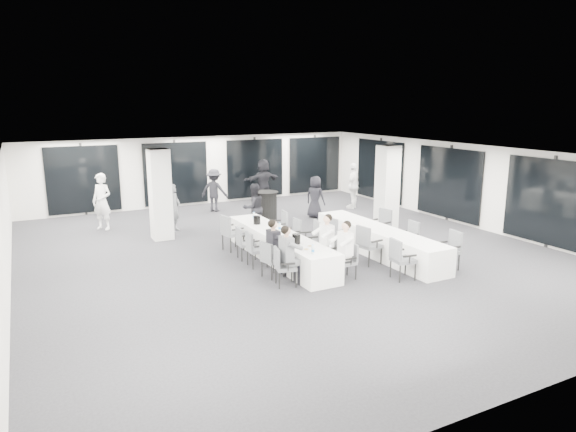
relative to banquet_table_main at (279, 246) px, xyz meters
name	(u,v)px	position (x,y,z in m)	size (l,w,h in m)	color
room	(298,196)	(1.44, 1.57, 1.01)	(14.04, 16.04, 2.84)	#232328
column_left	(160,195)	(-2.25, 3.65, 1.02)	(0.60, 0.60, 2.80)	silver
column_right	(387,188)	(4.75, 1.45, 1.02)	(0.60, 0.60, 2.80)	silver
banquet_table_main	(279,246)	(0.00, 0.00, 0.00)	(0.90, 5.00, 0.75)	white
banquet_table_side	(378,241)	(2.71, -0.79, 0.00)	(0.90, 5.00, 0.75)	white
cocktail_table	(266,209)	(1.34, 3.68, 0.23)	(0.86, 0.86, 1.19)	black
chair_main_left_near	(282,264)	(-0.83, -1.83, 0.15)	(0.56, 0.59, 0.92)	#585B60
chair_main_left_second	(270,257)	(-0.83, -1.18, 0.14)	(0.55, 0.57, 0.90)	#585B60
chair_main_left_mid	(254,247)	(-0.83, -0.23, 0.15)	(0.49, 0.54, 0.93)	#585B60
chair_main_left_fourth	(243,241)	(-0.83, 0.49, 0.14)	(0.49, 0.54, 0.90)	#585B60
chair_main_left_far	(230,231)	(-0.84, 1.44, 0.22)	(0.61, 0.65, 1.04)	#585B60
chair_main_right_near	(348,259)	(0.83, -2.09, 0.12)	(0.44, 0.49, 0.86)	#585B60
chair_main_right_second	(330,249)	(0.83, -1.24, 0.15)	(0.54, 0.57, 0.92)	#585B60
chair_main_right_mid	(312,237)	(0.84, -0.31, 0.22)	(0.64, 0.67, 1.04)	#585B60
chair_main_right_fourth	(293,232)	(0.83, 0.72, 0.13)	(0.47, 0.52, 0.89)	#585B60
chair_main_right_far	(280,225)	(0.83, 1.56, 0.17)	(0.56, 0.59, 0.96)	#585B60
chair_side_left_near	(400,257)	(1.88, -2.75, 0.20)	(0.57, 0.61, 1.00)	#585B60
chair_side_left_mid	(367,242)	(1.87, -1.42, 0.22)	(0.59, 0.63, 1.04)	#585B60
chair_side_left_far	(336,231)	(1.88, 0.11, 0.17)	(0.55, 0.59, 0.96)	#585B60
chair_side_right_near	(450,247)	(3.55, -2.69, 0.19)	(0.55, 0.60, 0.99)	#585B60
chair_side_right_mid	(410,235)	(3.54, -1.15, 0.15)	(0.47, 0.52, 0.92)	#585B60
chair_side_right_far	(382,224)	(3.55, 0.14, 0.21)	(0.59, 0.63, 1.02)	#585B60
seated_guest_a	(289,251)	(-0.67, -1.85, 0.44)	(0.50, 0.38, 1.44)	slate
seated_guest_b	(276,244)	(-0.67, -1.16, 0.44)	(0.50, 0.38, 1.44)	black
seated_guest_c	(343,247)	(0.67, -2.09, 0.44)	(0.50, 0.38, 1.44)	white
seated_guest_d	(325,239)	(0.67, -1.26, 0.44)	(0.50, 0.38, 1.44)	white
standing_guest_a	(174,205)	(-1.65, 4.38, 0.52)	(0.66, 0.53, 1.80)	slate
standing_guest_b	(254,204)	(0.66, 3.16, 0.53)	(0.87, 0.53, 1.81)	black
standing_guest_c	(214,188)	(0.58, 6.77, 0.57)	(1.22, 0.62, 1.88)	black
standing_guest_d	(353,183)	(5.72, 4.80, 0.66)	(1.21, 0.68, 2.06)	white
standing_guest_e	(315,194)	(3.51, 4.03, 0.50)	(0.84, 0.51, 1.74)	black
standing_guest_f	(263,178)	(3.08, 7.64, 0.66)	(1.90, 0.73, 2.07)	black
standing_guest_g	(102,198)	(-3.69, 5.77, 0.69)	(0.78, 0.63, 2.14)	white
ice_bucket_near	(296,239)	(-0.09, -1.14, 0.50)	(0.21, 0.21, 0.24)	black
ice_bucket_far	(257,220)	(-0.10, 1.22, 0.49)	(0.21, 0.21, 0.23)	black
water_bottle_a	(313,250)	(-0.17, -2.11, 0.48)	(0.07, 0.07, 0.21)	silver
water_bottle_b	(280,227)	(0.11, 0.17, 0.49)	(0.07, 0.07, 0.22)	silver
water_bottle_c	(254,216)	(0.05, 1.77, 0.48)	(0.07, 0.07, 0.22)	silver
plate_a	(306,249)	(-0.14, -1.73, 0.39)	(0.20, 0.20, 0.03)	white
plate_b	(310,246)	(0.09, -1.53, 0.39)	(0.18, 0.18, 0.03)	white
plate_c	(288,238)	(-0.03, -0.57, 0.39)	(0.22, 0.22, 0.03)	white
wine_glass	(331,247)	(0.27, -2.17, 0.51)	(0.07, 0.07, 0.18)	silver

